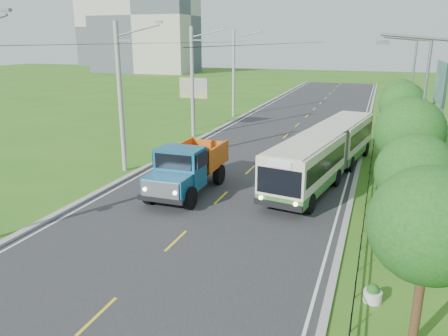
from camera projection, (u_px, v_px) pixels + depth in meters
The scene contains 29 objects.
ground at pixel (176, 241), 19.96m from camera, with size 240.00×240.00×0.00m, color #2D6919.
road at pixel (276, 145), 38.01m from camera, with size 14.00×120.00×0.02m, color #28282B.
curb_left at pixel (200, 138), 40.32m from camera, with size 0.40×120.00×0.15m, color #9E9E99.
curb_right at pixel (362, 151), 35.68m from camera, with size 0.30×120.00×0.10m, color #9E9E99.
edge_line_left at pixel (205, 139), 40.16m from camera, with size 0.12×120.00×0.00m, color silver.
edge_line_right at pixel (355, 151), 35.85m from camera, with size 0.12×120.00×0.00m, color silver.
centre_dash at pixel (176, 241), 19.95m from camera, with size 0.12×2.20×0.00m, color yellow.
railing_right at pixel (370, 169), 29.92m from camera, with size 0.04×40.00×0.60m, color black.
pole_near at pixel (121, 98), 29.32m from camera, with size 3.51×0.32×10.00m.
pole_mid at pixel (193, 82), 40.15m from camera, with size 3.51×0.32×10.00m.
pole_far at pixel (234, 73), 50.98m from camera, with size 3.51×0.32×10.00m.
tree_front at pixel (430, 230), 12.23m from camera, with size 3.36×3.41×5.60m.
tree_second at pixel (416, 176), 17.70m from camera, with size 3.18×3.26×5.30m.
tree_third at pixel (410, 136), 22.99m from camera, with size 3.60×3.62×6.00m.
tree_fourth at pixel (405, 123), 28.52m from camera, with size 3.24×3.31×5.40m.
tree_fifth at pixel (403, 107), 33.86m from camera, with size 3.48×3.52×5.80m.
tree_back at pixel (400, 100), 39.33m from camera, with size 3.30×3.36×5.50m.
streetlight_mid at pixel (421, 104), 27.76m from camera, with size 3.02×0.20×9.07m.
streetlight_far at pixel (410, 84), 40.40m from camera, with size 3.02×0.20×9.07m.
planter_front at pixel (373, 294), 15.29m from camera, with size 0.64×0.64×0.67m.
planter_near at pixel (377, 212), 22.51m from camera, with size 0.64×0.64×0.67m.
planter_mid at pixel (380, 170), 29.73m from camera, with size 0.64×0.64×0.67m.
planter_far at pixel (381, 145), 36.95m from camera, with size 0.64×0.64×0.67m.
billboard_left at pixel (194, 91), 43.60m from camera, with size 3.00×0.20×5.20m.
billboard_right at pixel (440, 88), 32.52m from camera, with size 0.24×6.00×7.30m.
apartment_near at pixel (144, 16), 119.28m from camera, with size 28.00×14.00×30.00m, color #B7B2A3.
apartment_far at pixel (117, 27), 150.51m from camera, with size 24.00×14.00×26.00m, color #B7B2A3.
bus at pixel (326, 149), 28.78m from camera, with size 5.29×16.57×3.16m.
dump_truck at pixel (188, 165), 25.84m from camera, with size 2.81×7.10×2.98m.
Camera 1 is at (8.21, -16.38, 8.86)m, focal length 35.00 mm.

